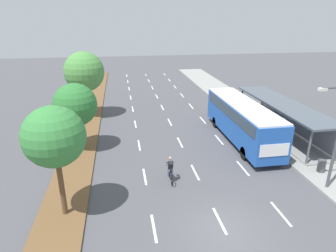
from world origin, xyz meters
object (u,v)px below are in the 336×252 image
Objects in this scene: median_tree_nearest at (54,137)px; median_tree_third at (84,72)px; bus at (242,118)px; median_tree_second at (75,105)px; streetlight at (336,131)px; cyclist at (171,170)px; bus_shelter at (284,115)px; trash_bin at (321,166)px.

median_tree_third reaches higher than median_tree_nearest.
bus is 2.12× the size of median_tree_second.
streetlight is (15.74, -16.85, -0.94)m from median_tree_third.
cyclist is 0.27× the size of median_tree_third.
bus_shelter is at bearing 8.30° from bus.
cyclist is 16.21m from median_tree_third.
cyclist is 2.14× the size of trash_bin.
streetlight reaches higher than median_tree_nearest.
median_tree_third is 22.93m from trash_bin.
cyclist is at bearing -151.28° from bus_shelter.
median_tree_second is (-6.39, 5.91, 2.97)m from cyclist.
bus_shelter is 17.90m from median_tree_second.
cyclist is 7.71m from median_tree_nearest.
median_tree_third is at bearing 90.40° from median_tree_second.
streetlight is at bearing -46.95° from median_tree_third.
bus_shelter is 15.03× the size of trash_bin.
median_tree_nearest reaches higher than cyclist.
median_tree_second is (-0.16, 8.40, -0.83)m from median_tree_nearest.
median_tree_second is 8.46m from median_tree_third.
bus is 1.87× the size of median_tree_nearest.
cyclist is 0.28× the size of streetlight.
trash_bin is (10.33, -0.74, -0.22)m from cyclist.
cyclist is (-7.13, -5.63, -1.28)m from bus.
median_tree_third is (-17.86, 8.06, 2.96)m from bus_shelter.
median_tree_nearest is at bearing -89.26° from median_tree_third.
bus_shelter is at bearing 26.34° from median_tree_nearest.
bus is at bearing 31.26° from median_tree_nearest.
trash_bin is at bearing -21.70° from median_tree_second.
median_tree_second is at bearing 91.07° from median_tree_nearest.
bus_shelter is 19.87m from median_tree_nearest.
bus is at bearing 104.87° from streetlight.
bus is (-4.28, -0.62, 0.20)m from bus_shelter.
streetlight is at bearing -75.13° from bus.
bus_shelter is 2.11× the size of median_tree_nearest.
bus_shelter reaches higher than trash_bin.
median_tree_second is at bearing -89.60° from median_tree_third.
bus is at bearing -1.21° from median_tree_second.
streetlight reaches higher than bus.
median_tree_third is at bearing 114.25° from cyclist.
trash_bin is at bearing -63.32° from bus.
median_tree_nearest is (-17.64, -8.74, 2.72)m from bus_shelter.
median_tree_third reaches higher than cyclist.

